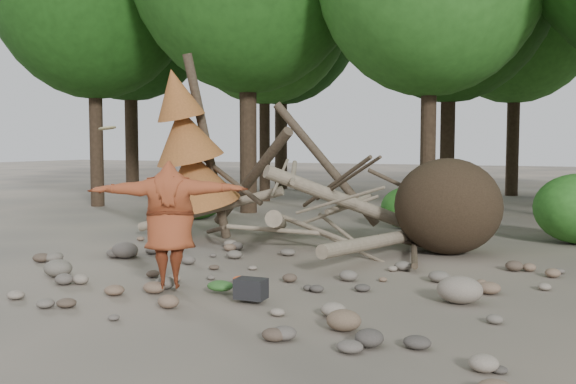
% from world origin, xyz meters
% --- Properties ---
extents(ground, '(120.00, 120.00, 0.00)m').
position_xyz_m(ground, '(0.00, 0.00, 0.00)').
color(ground, '#514C44').
rests_on(ground, ground).
extents(deadfall_pile, '(8.55, 5.24, 3.30)m').
position_xyz_m(deadfall_pile, '(2.02, 4.24, 0.95)').
color(deadfall_pile, '#332619').
rests_on(deadfall_pile, ground).
extents(dead_conifer, '(2.06, 2.16, 4.35)m').
position_xyz_m(dead_conifer, '(-3.12, 3.37, 2.11)').
color(dead_conifer, '#4C3F30').
rests_on(dead_conifer, ground).
extents(bush_left, '(1.80, 1.80, 1.44)m').
position_xyz_m(bush_left, '(-5.50, 7.20, 0.72)').
color(bush_left, '#1E5316').
rests_on(bush_left, ground).
extents(bush_mid, '(1.40, 1.40, 1.12)m').
position_xyz_m(bush_mid, '(0.80, 7.80, 0.56)').
color(bush_mid, '#29691E').
rests_on(bush_mid, ground).
extents(frisbee_thrower, '(2.40, 1.74, 2.47)m').
position_xyz_m(frisbee_thrower, '(-0.49, -0.99, 1.05)').
color(frisbee_thrower, brown).
rests_on(frisbee_thrower, ground).
extents(backpack, '(0.45, 0.32, 0.29)m').
position_xyz_m(backpack, '(0.93, -1.01, 0.15)').
color(backpack, black).
rests_on(backpack, ground).
extents(cloth_green, '(0.42, 0.35, 0.16)m').
position_xyz_m(cloth_green, '(0.25, -0.75, 0.08)').
color(cloth_green, '#2E5F26').
rests_on(cloth_green, ground).
extents(cloth_orange, '(0.27, 0.22, 0.10)m').
position_xyz_m(cloth_orange, '(0.22, -0.07, 0.05)').
color(cloth_orange, '#C64C22').
rests_on(cloth_orange, ground).
extents(boulder_front_left, '(0.50, 0.45, 0.30)m').
position_xyz_m(boulder_front_left, '(-2.92, -0.87, 0.15)').
color(boulder_front_left, '#6D665B').
rests_on(boulder_front_left, ground).
extents(boulder_front_right, '(0.43, 0.39, 0.26)m').
position_xyz_m(boulder_front_right, '(2.61, -1.72, 0.13)').
color(boulder_front_right, brown).
rests_on(boulder_front_right, ground).
extents(boulder_mid_right, '(0.65, 0.58, 0.39)m').
position_xyz_m(boulder_mid_right, '(3.62, 0.27, 0.19)').
color(boulder_mid_right, gray).
rests_on(boulder_mid_right, ground).
extents(boulder_mid_left, '(0.54, 0.49, 0.32)m').
position_xyz_m(boulder_mid_left, '(-3.08, 1.04, 0.16)').
color(boulder_mid_left, '#696058').
rests_on(boulder_mid_left, ground).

